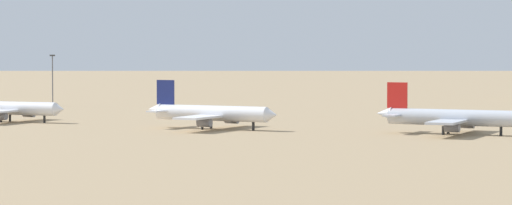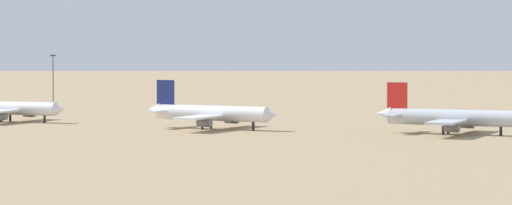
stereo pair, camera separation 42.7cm
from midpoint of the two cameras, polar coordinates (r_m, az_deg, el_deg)
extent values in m
plane|color=#9E8460|center=(269.64, -2.15, -1.31)|extent=(4000.00, 4000.00, 0.00)
pyramid|color=slate|center=(1463.33, 2.84, 4.31)|extent=(264.14, 198.94, 121.75)
cylinder|color=white|center=(300.23, -12.16, -0.28)|extent=(27.47, 4.97, 3.41)
cone|color=white|center=(292.24, -9.74, -0.33)|extent=(2.74, 3.39, 3.24)
cube|color=white|center=(299.78, -12.02, -0.38)|extent=(7.36, 27.60, 0.48)
cylinder|color=slate|center=(304.72, -11.22, -0.55)|extent=(3.18, 2.05, 1.88)
cylinder|color=slate|center=(294.06, -12.57, -0.67)|extent=(3.18, 2.05, 1.88)
cylinder|color=black|center=(294.74, -10.48, -0.83)|extent=(0.60, 0.60, 1.88)
cylinder|color=black|center=(302.78, -12.14, -0.75)|extent=(0.60, 0.60, 1.88)
cylinder|color=black|center=(299.39, -12.58, -0.80)|extent=(0.60, 0.60, 1.88)
cylinder|color=white|center=(267.16, -2.18, -0.54)|extent=(28.80, 4.42, 3.59)
cone|color=white|center=(260.03, 0.83, -0.62)|extent=(2.79, 3.49, 3.41)
cone|color=white|center=(274.96, -5.04, -0.34)|extent=(3.68, 3.15, 3.05)
cube|color=navy|center=(273.19, -4.50, 0.52)|extent=(4.68, 0.58, 5.83)
cube|color=white|center=(276.47, -4.11, -0.36)|extent=(3.05, 6.18, 0.32)
cube|color=white|center=(270.33, -4.89, -0.43)|extent=(3.05, 6.18, 0.32)
cube|color=white|center=(266.76, -2.01, -0.66)|extent=(6.93, 28.88, 0.50)
cylinder|color=slate|center=(272.34, -1.17, -0.85)|extent=(3.29, 2.07, 1.97)
cylinder|color=slate|center=(260.52, -2.55, -1.01)|extent=(3.29, 2.07, 1.97)
cylinder|color=black|center=(262.27, -0.09, -1.20)|extent=(0.63, 0.63, 1.97)
cylinder|color=black|center=(269.86, -2.21, -1.09)|extent=(0.63, 0.63, 1.97)
cylinder|color=black|center=(266.10, -2.66, -1.15)|extent=(0.63, 0.63, 1.97)
cylinder|color=silver|center=(254.06, 9.80, -0.74)|extent=(28.56, 3.85, 3.57)
cone|color=silver|center=(258.34, 6.47, -0.55)|extent=(3.60, 3.07, 3.03)
cube|color=red|center=(257.23, 7.12, 0.36)|extent=(4.64, 0.49, 5.79)
cube|color=silver|center=(260.84, 7.34, -0.56)|extent=(2.91, 6.09, 0.32)
cube|color=silver|center=(254.04, 6.87, -0.64)|extent=(2.91, 6.09, 0.32)
cube|color=silver|center=(253.87, 9.99, -0.87)|extent=(6.34, 28.58, 0.50)
cylinder|color=slate|center=(260.20, 10.55, -1.06)|extent=(3.23, 1.99, 1.96)
cylinder|color=slate|center=(247.26, 9.81, -1.25)|extent=(3.23, 1.99, 1.96)
cylinder|color=black|center=(251.75, 12.18, -1.42)|extent=(0.62, 0.62, 1.96)
cylinder|color=black|center=(256.63, 9.62, -1.33)|extent=(0.62, 0.62, 1.96)
cylinder|color=black|center=(252.51, 9.38, -1.39)|extent=(0.62, 0.62, 1.96)
cylinder|color=#59595E|center=(380.95, -10.07, 1.05)|extent=(0.36, 0.36, 16.48)
cube|color=#333333|center=(380.81, -10.08, 2.33)|extent=(1.80, 0.50, 0.50)
camera|label=1|loc=(0.21, -89.96, 0.00)|focal=80.07mm
camera|label=2|loc=(0.21, 90.04, 0.00)|focal=80.07mm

